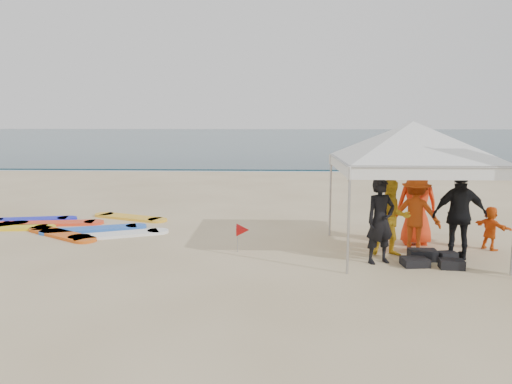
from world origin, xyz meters
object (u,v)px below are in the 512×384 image
Objects in this scene: person_black_a at (380,221)px; person_seated at (490,228)px; person_orange_a at (415,213)px; person_black_b at (460,215)px; person_orange_b at (417,204)px; surfboard_spread at (60,226)px; marker_pennant at (243,230)px; canopy_tent at (413,122)px; person_yellow at (392,218)px.

person_seated is (2.68, 1.12, -0.38)m from person_black_a.
person_orange_a is 0.90× the size of person_black_b.
person_orange_b is 9.17m from surfboard_spread.
marker_pennant is at bearing 143.54° from person_black_a.
marker_pennant is (-3.96, -0.82, -0.46)m from person_orange_b.
person_black_a is 0.93× the size of person_black_b.
person_seated is 10.71m from surfboard_spread.
person_seated is (0.98, 0.78, -0.45)m from person_black_b.
canopy_tent reaches higher than person_black_a.
canopy_tent reaches higher than surfboard_spread.
person_orange_a reaches higher than surfboard_spread.
marker_pennant is at bearing -3.32° from person_black_b.
surfboard_spread is (-8.83, 1.96, -0.80)m from person_orange_a.
person_black_b reaches higher than marker_pennant.
surfboard_spread is at bearing 51.11° from person_seated.
person_orange_a is 2.01m from canopy_tent.
person_yellow reaches higher than marker_pennant.
person_yellow is 2.08m from canopy_tent.
person_yellow is (0.35, 0.54, -0.06)m from person_black_a.
canopy_tent is (0.43, 0.25, 2.02)m from person_yellow.
canopy_tent reaches higher than person_seated.
surfboard_spread is at bearing 7.95° from person_orange_a.
marker_pennant is (-2.81, 0.69, -0.38)m from person_black_a.
person_black_a is 1.07× the size of person_yellow.
person_orange_b is (0.80, 0.97, 0.14)m from person_yellow.
person_black_b is at bearing -15.20° from surfboard_spread.
person_seated is 0.17× the size of surfboard_spread.
person_seated is 1.54× the size of marker_pennant.
person_black_a is 1.37m from person_orange_a.
canopy_tent is (-0.91, 0.45, 1.90)m from person_black_b.
person_yellow is 0.87× the size of person_black_b.
person_orange_a is 2.63× the size of marker_pennant.
person_black_a is at bearing -124.68° from person_yellow.
surfboard_spread is (-5.05, 2.24, -0.46)m from marker_pennant.
person_yellow is 0.29× the size of surfboard_spread.
person_seated is 5.51m from marker_pennant.
marker_pennant is (-5.49, -0.42, 0.01)m from person_seated.
person_seated reaches higher than surfboard_spread.
person_black_a reaches higher than person_orange_a.
person_black_b reaches higher than person_yellow.
person_black_b is 1.91× the size of person_seated.
person_black_a is 1.78× the size of person_seated.
person_orange_a is 3.81m from marker_pennant.
person_orange_a is 0.88× the size of person_orange_b.
person_orange_b is at bearing -8.93° from surfboard_spread.
marker_pennant is 0.11× the size of surfboard_spread.
surfboard_spread is at bearing 136.96° from person_black_a.
person_yellow is at bearing 34.51° from person_black_a.
surfboard_spread is (-10.54, 1.81, -0.45)m from person_seated.
marker_pennant is (-3.16, 0.15, -0.32)m from person_yellow.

